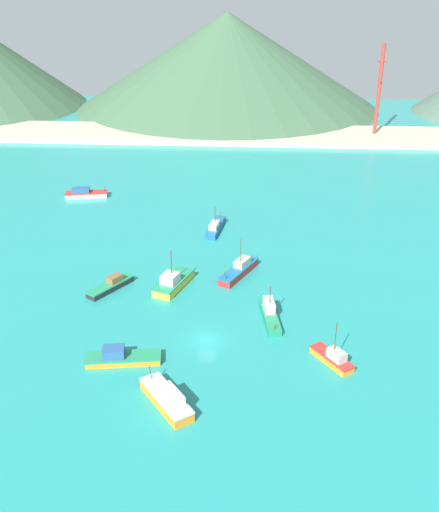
% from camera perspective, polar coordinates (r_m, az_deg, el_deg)
% --- Properties ---
extents(ground, '(260.00, 280.00, 0.50)m').
position_cam_1_polar(ground, '(108.62, 0.06, 0.70)').
color(ground, teal).
extents(fishing_boat_0, '(5.93, 9.43, 6.60)m').
position_cam_1_polar(fishing_boat_0, '(94.90, -4.47, -2.50)').
color(fishing_boat_0, gold).
rests_on(fishing_boat_0, ground).
extents(fishing_boat_1, '(9.95, 4.09, 2.24)m').
position_cam_1_polar(fishing_boat_1, '(78.84, -9.37, -9.51)').
color(fishing_boat_1, orange).
rests_on(fishing_boat_1, ground).
extents(fishing_boat_2, '(3.28, 9.50, 5.21)m').
position_cam_1_polar(fishing_boat_2, '(86.91, 4.81, -5.47)').
color(fishing_boat_2, '#198466').
rests_on(fishing_boat_2, ground).
extents(fishing_boat_3, '(6.53, 10.06, 6.37)m').
position_cam_1_polar(fishing_boat_3, '(98.62, 1.91, -1.33)').
color(fishing_boat_3, red).
rests_on(fishing_boat_3, ground).
extents(fishing_boat_4, '(7.33, 8.68, 2.99)m').
position_cam_1_polar(fishing_boat_4, '(71.08, -5.02, -13.43)').
color(fishing_boat_4, orange).
rests_on(fishing_boat_4, ground).
extents(fishing_boat_7, '(3.38, 10.19, 4.91)m').
position_cam_1_polar(fishing_boat_7, '(115.35, -0.40, 2.79)').
color(fishing_boat_7, '#1E5BA8').
rests_on(fishing_boat_7, ground).
extents(fishing_boat_8, '(5.46, 6.54, 6.26)m').
position_cam_1_polar(fishing_boat_8, '(78.88, 10.77, -9.53)').
color(fishing_boat_8, orange).
rests_on(fishing_boat_8, ground).
extents(fishing_boat_9, '(6.44, 8.28, 2.00)m').
position_cam_1_polar(fishing_boat_9, '(95.86, -10.32, -2.76)').
color(fishing_boat_9, '#232328').
rests_on(fishing_boat_9, ground).
extents(fishing_boat_10, '(9.52, 4.44, 2.26)m').
position_cam_1_polar(fishing_boat_10, '(136.12, -12.70, 5.84)').
color(fishing_boat_10, silver).
rests_on(fishing_boat_10, ground).
extents(beach_strip, '(247.00, 22.85, 1.20)m').
position_cam_1_polar(beach_strip, '(183.21, 1.64, 11.50)').
color(beach_strip, beige).
rests_on(beach_strip, ground).
extents(hill_central, '(108.41, 108.41, 32.44)m').
position_cam_1_polar(hill_central, '(222.49, 0.75, 18.16)').
color(hill_central, '#3D6042').
rests_on(hill_central, ground).
extents(radio_tower, '(2.68, 2.15, 26.83)m').
position_cam_1_polar(radio_tower, '(185.37, 14.98, 14.99)').
color(radio_tower, '#B7332D').
rests_on(radio_tower, ground).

